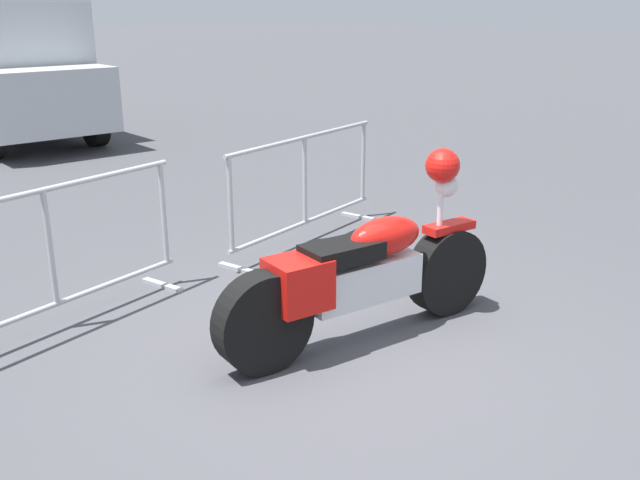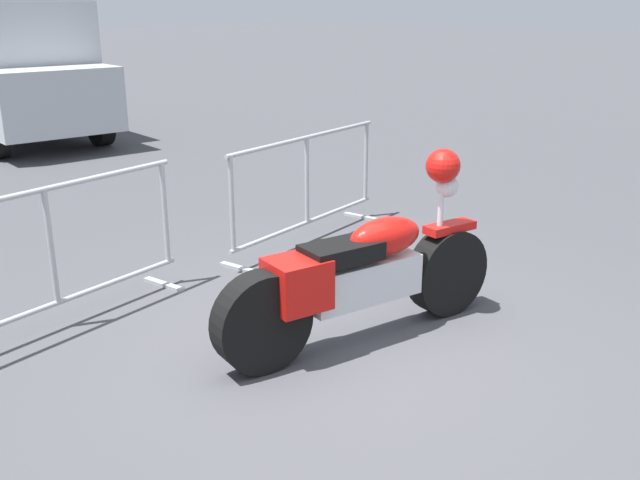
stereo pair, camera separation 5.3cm
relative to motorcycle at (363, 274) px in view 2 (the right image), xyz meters
The scene contains 6 objects.
ground_plane 0.60m from the motorcycle, 168.71° to the right, with size 120.00×120.00×0.00m, color #424247.
motorcycle is the anchor object (origin of this frame).
crowd_barrier_near 2.22m from the motorcycle, 127.21° to the left, with size 2.24×0.64×1.07m.
crowd_barrier_far 2.22m from the motorcycle, 52.77° to the left, with size 2.24×0.64×1.07m.
delivery_van 10.05m from the motorcycle, 77.12° to the left, with size 2.66×5.23×2.31m.
planter_island 16.39m from the motorcycle, 72.44° to the left, with size 3.39×3.39×1.22m.
Camera 2 is at (-3.31, -2.78, 2.28)m, focal length 40.00 mm.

